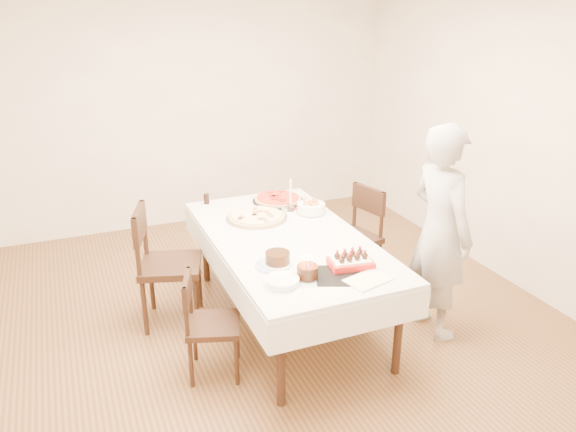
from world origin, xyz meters
name	(u,v)px	position (x,y,z in m)	size (l,w,h in m)	color
floor	(281,320)	(0.00, 0.00, 0.00)	(5.00, 5.00, 0.00)	#59311E
wall_back	(198,107)	(0.00, 2.50, 1.35)	(4.50, 0.04, 2.70)	#EDE3C7
wall_front	(538,341)	(0.00, -2.50, 1.35)	(4.50, 0.04, 2.70)	#EDE3C7
wall_right	(515,137)	(2.25, 0.00, 1.35)	(0.04, 5.00, 2.70)	#EDE3C7
dining_table	(288,280)	(0.05, -0.02, 0.38)	(1.14, 2.14, 0.75)	silver
chair_right_savory	(351,239)	(0.82, 0.34, 0.46)	(0.47, 0.47, 0.93)	black
chair_left_savory	(171,266)	(-0.82, 0.34, 0.50)	(0.51, 0.51, 1.00)	black
chair_left_dessert	(214,325)	(-0.69, -0.46, 0.39)	(0.40, 0.40, 0.77)	black
person	(440,232)	(1.07, -0.57, 0.84)	(0.61, 0.40, 1.69)	#A19D98
pizza_white	(256,217)	(-0.05, 0.43, 0.77)	(0.52, 0.52, 0.04)	beige
pizza_pepperoni	(278,199)	(0.28, 0.78, 0.77)	(0.47, 0.47, 0.04)	red
red_placemat	(297,204)	(0.41, 0.64, 0.75)	(0.27, 0.27, 0.01)	#B21E1E
pasta_bowl	(311,208)	(0.44, 0.39, 0.80)	(0.24, 0.24, 0.08)	white
taper_candle	(291,195)	(0.30, 0.51, 0.90)	(0.06, 0.06, 0.30)	white
shaker_pair	(285,213)	(0.19, 0.37, 0.79)	(0.07, 0.07, 0.08)	white
cola_glass	(206,199)	(-0.34, 0.97, 0.80)	(0.05, 0.05, 0.09)	black
layer_cake	(278,258)	(-0.20, -0.43, 0.80)	(0.22, 0.22, 0.09)	#321A0C
cake_board	(339,276)	(0.12, -0.76, 0.75)	(0.30, 0.30, 0.01)	black
birthday_cake	(307,267)	(-0.09, -0.70, 0.84)	(0.14, 0.14, 0.15)	#321A0D
strawberry_box	(351,262)	(0.26, -0.66, 0.79)	(0.30, 0.20, 0.07)	#B51814
box_lid	(368,281)	(0.26, -0.89, 0.75)	(0.30, 0.20, 0.02)	beige
plate_stack	(282,281)	(-0.28, -0.72, 0.77)	(0.22, 0.22, 0.05)	white
china_plate	(273,265)	(-0.24, -0.44, 0.76)	(0.25, 0.25, 0.01)	white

